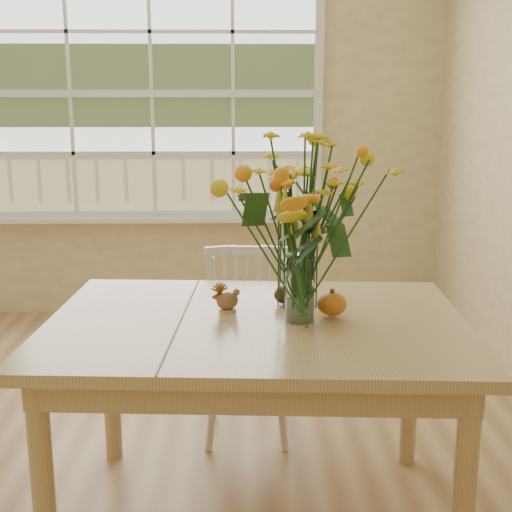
{
  "coord_description": "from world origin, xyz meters",
  "views": [
    {
      "loc": [
        0.6,
        -2.55,
        1.51
      ],
      "look_at": [
        0.65,
        -0.28,
        0.99
      ],
      "focal_mm": 48.0,
      "sensor_mm": 36.0,
      "label": 1
    }
  ],
  "objects": [
    {
      "name": "dining_table",
      "position": [
        0.65,
        -0.3,
        0.68
      ],
      "size": [
        1.49,
        1.11,
        0.77
      ],
      "rotation": [
        0.0,
        0.0,
        -0.06
      ],
      "color": "tan",
      "rests_on": "floor"
    },
    {
      "name": "dark_gourd",
      "position": [
        0.76,
        -0.12,
        0.8
      ],
      "size": [
        0.13,
        0.08,
        0.07
      ],
      "color": "#38160F",
      "rests_on": "dining_table"
    },
    {
      "name": "turkey_figurine",
      "position": [
        0.55,
        -0.21,
        0.81
      ],
      "size": [
        0.09,
        0.08,
        0.1
      ],
      "rotation": [
        0.0,
        0.0,
        0.3
      ],
      "color": "#CCB78C",
      "rests_on": "dining_table"
    },
    {
      "name": "pumpkin",
      "position": [
        0.92,
        -0.27,
        0.81
      ],
      "size": [
        0.1,
        0.1,
        0.08
      ],
      "primitive_type": "ellipsoid",
      "color": "#BF5E16",
      "rests_on": "dining_table"
    },
    {
      "name": "windsor_chair",
      "position": [
        0.63,
        0.42,
        0.47
      ],
      "size": [
        0.4,
        0.38,
        0.84
      ],
      "rotation": [
        0.0,
        0.0,
        -0.03
      ],
      "color": "white",
      "rests_on": "floor"
    },
    {
      "name": "flower_vase",
      "position": [
        0.8,
        -0.31,
        1.11
      ],
      "size": [
        0.47,
        0.47,
        0.56
      ],
      "color": "white",
      "rests_on": "dining_table"
    },
    {
      "name": "window",
      "position": [
        0.0,
        2.21,
        1.53
      ],
      "size": [
        2.42,
        0.12,
        1.74
      ],
      "color": "silver",
      "rests_on": "wall_back"
    },
    {
      "name": "wall_back",
      "position": [
        0.0,
        2.25,
        1.35
      ],
      "size": [
        4.0,
        0.02,
        2.7
      ],
      "primitive_type": "cube",
      "color": "tan",
      "rests_on": "floor"
    },
    {
      "name": "floor",
      "position": [
        0.0,
        0.0,
        -0.01
      ],
      "size": [
        4.0,
        4.5,
        0.01
      ],
      "primitive_type": "cube",
      "color": "#9B734B",
      "rests_on": "ground"
    }
  ]
}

